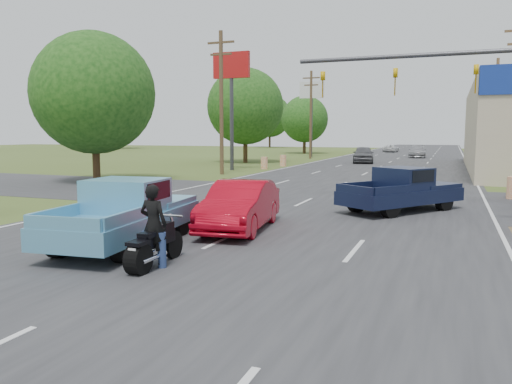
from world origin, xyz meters
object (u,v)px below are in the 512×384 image
at_px(rider, 153,229).
at_px(navy_pickup, 403,189).
at_px(distant_car_white, 391,148).
at_px(distant_car_grey, 363,155).
at_px(distant_car_silver, 417,152).
at_px(blue_pickup, 128,212).
at_px(motorcycle, 153,247).
at_px(red_convertible, 240,206).

xyz_separation_m(rider, navy_pickup, (4.34, 10.23, -0.03)).
distance_m(rider, distant_car_white, 70.71).
relative_size(navy_pickup, distant_car_grey, 1.07).
bearing_deg(distant_car_silver, blue_pickup, -97.44).
distance_m(motorcycle, rider, 0.40).
xyz_separation_m(red_convertible, distant_car_grey, (-2.21, 36.12, 0.09)).
bearing_deg(blue_pickup, distant_car_grey, 84.16).
bearing_deg(blue_pickup, distant_car_white, 84.55).
height_order(rider, blue_pickup, blue_pickup).
relative_size(red_convertible, distant_car_grey, 0.92).
height_order(distant_car_grey, distant_car_white, distant_car_grey).
height_order(red_convertible, distant_car_white, red_convertible).
bearing_deg(motorcycle, navy_pickup, 66.37).
height_order(navy_pickup, distant_car_silver, navy_pickup).
relative_size(navy_pickup, distant_car_white, 1.24).
bearing_deg(blue_pickup, rider, -48.11).
relative_size(distant_car_grey, distant_car_white, 1.16).
relative_size(red_convertible, motorcycle, 2.13).
xyz_separation_m(red_convertible, navy_pickup, (4.27, 5.63, 0.10)).
distance_m(blue_pickup, distant_car_white, 68.95).
distance_m(navy_pickup, distant_car_silver, 44.09).
relative_size(blue_pickup, distant_car_grey, 1.11).
xyz_separation_m(motorcycle, distant_car_white, (-2.79, 70.70, 0.11)).
bearing_deg(distant_car_white, red_convertible, 96.24).
height_order(blue_pickup, distant_car_silver, blue_pickup).
relative_size(motorcycle, distant_car_grey, 0.43).
xyz_separation_m(motorcycle, distant_car_silver, (2.12, 54.32, 0.24)).
bearing_deg(motorcycle, rider, 90.00).
height_order(blue_pickup, distant_car_grey, blue_pickup).
distance_m(distant_car_grey, distant_car_silver, 14.20).
bearing_deg(distant_car_grey, red_convertible, -95.20).
xyz_separation_m(navy_pickup, distant_car_grey, (-6.48, 30.48, -0.01)).
bearing_deg(rider, motorcycle, 90.00).
height_order(red_convertible, blue_pickup, blue_pickup).
xyz_separation_m(motorcycle, distant_car_grey, (-2.14, 40.77, 0.36)).
bearing_deg(red_convertible, distant_car_silver, 80.10).
bearing_deg(navy_pickup, distant_car_silver, 127.64).
relative_size(rider, distant_car_white, 0.41).
distance_m(distant_car_silver, distant_car_white, 17.11).
distance_m(red_convertible, distant_car_white, 66.11).
relative_size(motorcycle, distant_car_white, 0.50).
distance_m(blue_pickup, distant_car_grey, 39.00).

